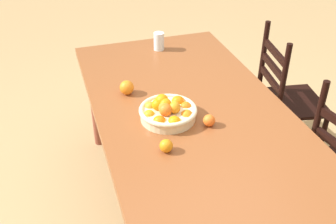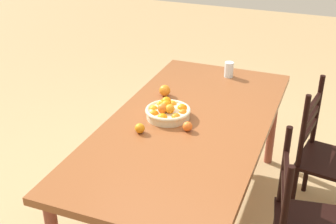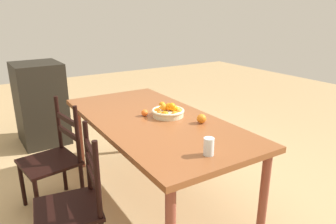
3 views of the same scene
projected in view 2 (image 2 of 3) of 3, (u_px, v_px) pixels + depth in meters
The scene contains 8 objects.
ground_plane at pixel (186, 217), 3.19m from camera, with size 12.00×12.00×0.00m, color tan.
dining_table at pixel (188, 132), 2.87m from camera, with size 2.03×0.99×0.77m.
chair_by_cabinet at pixel (325, 157), 3.07m from camera, with size 0.48×0.48×0.96m.
fruit_bowl at pixel (168, 111), 2.88m from camera, with size 0.29×0.29×0.13m.
orange_loose_0 at pixel (165, 90), 3.18m from camera, with size 0.08×0.08×0.08m, color orange.
orange_loose_1 at pixel (140, 128), 2.71m from camera, with size 0.06×0.06×0.06m, color orange.
orange_loose_2 at pixel (188, 126), 2.73m from camera, with size 0.06×0.06×0.06m, color orange.
drinking_glass at pixel (229, 70), 3.48m from camera, with size 0.07×0.07×0.12m, color silver.
Camera 2 is at (2.37, 0.79, 2.13)m, focal length 47.85 mm.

